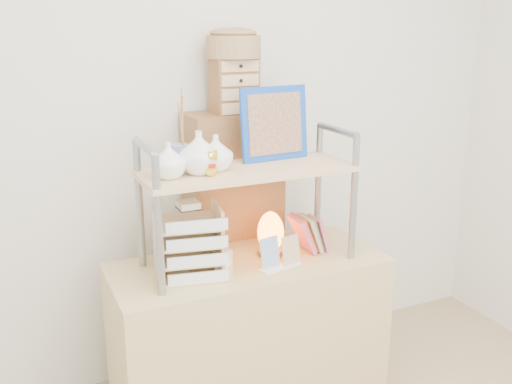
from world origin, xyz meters
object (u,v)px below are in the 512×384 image
letter_tray (189,246)px  salt_lamp (270,233)px  desk (249,338)px  cabinet (234,246)px

letter_tray → salt_lamp: size_ratio=1.59×
letter_tray → salt_lamp: bearing=8.7°
desk → salt_lamp: salt_lamp is taller
cabinet → letter_tray: size_ratio=4.21×
desk → cabinet: cabinet is taller
desk → cabinet: (0.08, 0.37, 0.30)m
desk → salt_lamp: 0.49m
desk → cabinet: size_ratio=0.89×
desk → cabinet: 0.48m
letter_tray → desk: bearing=5.2°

